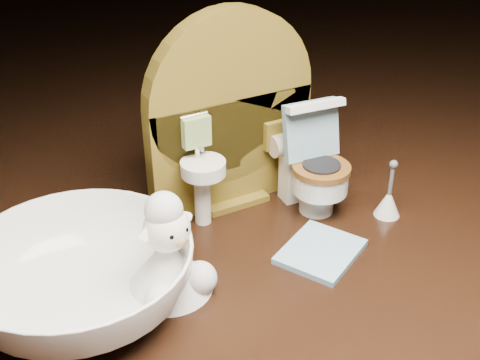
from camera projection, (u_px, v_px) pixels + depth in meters
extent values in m
cube|color=#371E11|center=(273.00, 296.00, 0.45)|extent=(2.50, 2.50, 0.10)
cube|color=brown|center=(231.00, 150.00, 0.45)|extent=(0.13, 0.02, 0.09)
cylinder|color=brown|center=(230.00, 97.00, 0.43)|extent=(0.13, 0.02, 0.13)
cube|color=brown|center=(231.00, 196.00, 0.47)|extent=(0.05, 0.04, 0.01)
cylinder|color=white|center=(202.00, 196.00, 0.43)|extent=(0.01, 0.01, 0.04)
cylinder|color=white|center=(203.00, 168.00, 0.42)|extent=(0.03, 0.03, 0.01)
cylinder|color=silver|center=(197.00, 150.00, 0.42)|extent=(0.00, 0.00, 0.01)
cube|color=#8CA45D|center=(196.00, 132.00, 0.41)|extent=(0.02, 0.01, 0.02)
cube|color=brown|center=(279.00, 134.00, 0.45)|extent=(0.02, 0.01, 0.02)
cylinder|color=#C1B19A|center=(283.00, 145.00, 0.45)|extent=(0.02, 0.02, 0.02)
cylinder|color=white|center=(317.00, 199.00, 0.45)|extent=(0.03, 0.03, 0.02)
cylinder|color=white|center=(320.00, 180.00, 0.44)|extent=(0.04, 0.04, 0.02)
cylinder|color=brown|center=(321.00, 168.00, 0.44)|extent=(0.04, 0.04, 0.00)
cube|color=white|center=(303.00, 167.00, 0.46)|extent=(0.04, 0.02, 0.05)
cube|color=#7FAAC0|center=(311.00, 130.00, 0.44)|extent=(0.04, 0.02, 0.04)
cube|color=white|center=(316.00, 106.00, 0.43)|extent=(0.05, 0.01, 0.01)
cylinder|color=#93B234|center=(317.00, 127.00, 0.45)|extent=(0.01, 0.01, 0.01)
cube|color=#7FAAC0|center=(321.00, 252.00, 0.41)|extent=(0.07, 0.07, 0.00)
cone|color=white|center=(388.00, 203.00, 0.45)|extent=(0.02, 0.02, 0.02)
cylinder|color=#59595B|center=(391.00, 180.00, 0.44)|extent=(0.00, 0.00, 0.03)
sphere|color=#59595B|center=(394.00, 164.00, 0.43)|extent=(0.01, 0.01, 0.01)
cone|color=silver|center=(168.00, 264.00, 0.37)|extent=(0.06, 0.06, 0.04)
sphere|color=silver|center=(200.00, 278.00, 0.37)|extent=(0.02, 0.02, 0.02)
sphere|color=silver|center=(160.00, 298.00, 0.36)|extent=(0.02, 0.02, 0.02)
sphere|color=white|center=(167.00, 229.00, 0.36)|extent=(0.03, 0.03, 0.03)
sphere|color=tan|center=(177.00, 240.00, 0.35)|extent=(0.01, 0.01, 0.01)
sphere|color=silver|center=(164.00, 210.00, 0.35)|extent=(0.02, 0.02, 0.02)
cone|color=white|center=(146.00, 231.00, 0.35)|extent=(0.01, 0.01, 0.01)
cone|color=white|center=(182.00, 214.00, 0.36)|extent=(0.01, 0.01, 0.01)
sphere|color=black|center=(171.00, 237.00, 0.34)|extent=(0.00, 0.00, 0.00)
sphere|color=black|center=(185.00, 230.00, 0.35)|extent=(0.00, 0.00, 0.00)
imported|color=white|center=(80.00, 278.00, 0.36)|extent=(0.16, 0.16, 0.04)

